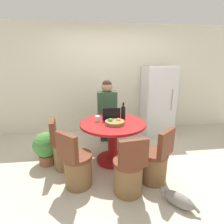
# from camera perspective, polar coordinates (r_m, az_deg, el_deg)

# --- Properties ---
(ground_plane) EXTENTS (12.00, 12.00, 0.00)m
(ground_plane) POSITION_cam_1_polar(r_m,az_deg,el_deg) (3.18, 0.93, -16.73)
(ground_plane) COLOR beige
(wall_back) EXTENTS (7.00, 0.06, 2.60)m
(wall_back) POSITION_cam_1_polar(r_m,az_deg,el_deg) (4.38, -2.20, 10.49)
(wall_back) COLOR silver
(wall_back) RESTS_ON ground_plane
(refrigerator) EXTENTS (0.70, 0.65, 1.64)m
(refrigerator) POSITION_cam_1_polar(r_m,az_deg,el_deg) (4.39, 14.63, 3.63)
(refrigerator) COLOR white
(refrigerator) RESTS_ON ground_plane
(dining_table) EXTENTS (1.12, 1.12, 0.74)m
(dining_table) POSITION_cam_1_polar(r_m,az_deg,el_deg) (3.06, 0.24, -7.34)
(dining_table) COLOR maroon
(dining_table) RESTS_ON ground_plane
(chair_left_side) EXTENTS (0.42, 0.41, 0.85)m
(chair_left_side) POSITION_cam_1_polar(r_m,az_deg,el_deg) (3.08, -15.33, -12.24)
(chair_left_side) COLOR brown
(chair_left_side) RESTS_ON ground_plane
(chair_near_camera) EXTENTS (0.41, 0.43, 0.85)m
(chair_near_camera) POSITION_cam_1_polar(r_m,az_deg,el_deg) (2.47, 5.42, -19.41)
(chair_near_camera) COLOR brown
(chair_near_camera) RESTS_ON ground_plane
(chair_near_right_corner) EXTENTS (0.48, 0.48, 0.85)m
(chair_near_right_corner) POSITION_cam_1_polar(r_m,az_deg,el_deg) (2.74, 13.78, -15.99)
(chair_near_right_corner) COLOR brown
(chair_near_right_corner) RESTS_ON ground_plane
(chair_near_left_corner) EXTENTS (0.48, 0.48, 0.85)m
(chair_near_left_corner) POSITION_cam_1_polar(r_m,az_deg,el_deg) (2.63, -11.37, -17.28)
(chair_near_left_corner) COLOR brown
(chair_near_left_corner) RESTS_ON ground_plane
(person_seated) EXTENTS (0.40, 0.37, 1.37)m
(person_seated) POSITION_cam_1_polar(r_m,az_deg,el_deg) (3.71, -1.68, 1.14)
(person_seated) COLOR #2D2D38
(person_seated) RESTS_ON ground_plane
(laptop) EXTENTS (0.31, 0.22, 0.22)m
(laptop) POSITION_cam_1_polar(r_m,az_deg,el_deg) (3.11, -0.28, -1.53)
(laptop) COLOR #141947
(laptop) RESTS_ON dining_table
(fruit_bowl) EXTENTS (0.32, 0.32, 0.10)m
(fruit_bowl) POSITION_cam_1_polar(r_m,az_deg,el_deg) (2.87, 0.80, -3.37)
(fruit_bowl) COLOR olive
(fruit_bowl) RESTS_ON dining_table
(coffee_cup) EXTENTS (0.08, 0.08, 0.09)m
(coffee_cup) POSITION_cam_1_polar(r_m,az_deg,el_deg) (3.02, -4.74, -2.14)
(coffee_cup) COLOR white
(coffee_cup) RESTS_ON dining_table
(bottle) EXTENTS (0.08, 0.08, 0.29)m
(bottle) POSITION_cam_1_polar(r_m,az_deg,el_deg) (3.16, 3.69, -0.04)
(bottle) COLOR black
(bottle) RESTS_ON dining_table
(cat) EXTENTS (0.37, 0.40, 0.18)m
(cat) POSITION_cam_1_polar(r_m,az_deg,el_deg) (2.54, 20.71, -25.10)
(cat) COLOR gray
(cat) RESTS_ON ground_plane
(potted_plant) EXTENTS (0.44, 0.44, 0.58)m
(potted_plant) POSITION_cam_1_polar(r_m,az_deg,el_deg) (3.27, -20.67, -10.52)
(potted_plant) COLOR #935638
(potted_plant) RESTS_ON ground_plane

